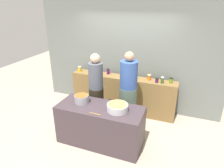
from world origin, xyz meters
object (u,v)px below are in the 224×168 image
object	(u,v)px
preserve_jar_2	(108,71)
preserve_jar_5	(149,77)
cook_in_cap	(128,95)
wooden_spoon	(95,114)
preserve_jar_6	(157,80)
preserve_jar_1	(100,71)
preserve_jar_8	(171,80)
cooking_pot_left	(82,99)
cooking_pot_center	(117,107)
preserve_jar_7	(162,80)
preserve_jar_0	(80,69)
preserve_jar_4	(135,76)
preserve_jar_3	(127,76)
cook_with_tongs	(96,94)

from	to	relation	value
preserve_jar_2	preserve_jar_5	distance (m)	1.08
cook_in_cap	wooden_spoon	bearing A→B (deg)	-106.97
preserve_jar_6	preserve_jar_2	bearing A→B (deg)	174.51
preserve_jar_1	preserve_jar_8	distance (m)	1.79
cooking_pot_left	cooking_pot_center	distance (m)	0.78
preserve_jar_5	cooking_pot_left	xyz separation A→B (m)	(-1.07, -1.39, -0.11)
preserve_jar_7	cook_in_cap	world-z (taller)	cook_in_cap
preserve_jar_0	preserve_jar_8	xyz separation A→B (m)	(2.38, 0.05, -0.01)
preserve_jar_6	cook_in_cap	size ratio (longest dim) A/B	0.06
cooking_pot_center	preserve_jar_2	bearing A→B (deg)	118.17
preserve_jar_5	preserve_jar_2	bearing A→B (deg)	178.10
preserve_jar_6	cooking_pot_left	xyz separation A→B (m)	(-1.27, -1.30, -0.10)
preserve_jar_0	preserve_jar_1	world-z (taller)	preserve_jar_1
preserve_jar_1	preserve_jar_4	bearing A→B (deg)	-0.98
preserve_jar_0	preserve_jar_3	xyz separation A→B (m)	(1.34, -0.05, -0.00)
preserve_jar_0	cook_with_tongs	xyz separation A→B (m)	(0.88, -0.83, -0.23)
preserve_jar_2	preserve_jar_8	xyz separation A→B (m)	(1.59, -0.03, -0.01)
cooking_pot_left	cook_with_tongs	world-z (taller)	cook_with_tongs
preserve_jar_3	preserve_jar_6	size ratio (longest dim) A/B	1.23
preserve_jar_0	preserve_jar_2	distance (m)	0.80
preserve_jar_1	cook_with_tongs	distance (m)	0.94
wooden_spoon	preserve_jar_3	bearing A→B (deg)	86.64
preserve_jar_6	preserve_jar_8	size ratio (longest dim) A/B	0.86
cooking_pot_center	preserve_jar_0	bearing A→B (deg)	138.70
preserve_jar_8	cook_with_tongs	xyz separation A→B (m)	(-1.50, -0.88, -0.22)
preserve_jar_3	preserve_jar_6	distance (m)	0.73
preserve_jar_7	preserve_jar_3	bearing A→B (deg)	-178.49
cook_with_tongs	cooking_pot_left	bearing A→B (deg)	-98.77
preserve_jar_1	preserve_jar_2	world-z (taller)	same
preserve_jar_3	preserve_jar_5	bearing A→B (deg)	10.27
preserve_jar_0	preserve_jar_4	distance (m)	1.53
preserve_jar_8	preserve_jar_5	bearing A→B (deg)	-179.23
preserve_jar_1	cooking_pot_center	xyz separation A→B (m)	(0.99, -1.43, -0.13)
preserve_jar_3	wooden_spoon	size ratio (longest dim) A/B	0.57
preserve_jar_1	preserve_jar_6	xyz separation A→B (m)	(1.48, -0.08, -0.02)
preserve_jar_7	cooking_pot_left	distance (m)	1.92
preserve_jar_0	cooking_pot_left	world-z (taller)	preserve_jar_0
preserve_jar_5	cook_in_cap	distance (m)	0.77
cook_with_tongs	preserve_jar_4	bearing A→B (deg)	52.38
preserve_jar_4	preserve_jar_8	xyz separation A→B (m)	(0.84, 0.03, -0.01)
preserve_jar_1	preserve_jar_0	bearing A→B (deg)	-176.16
preserve_jar_1	cook_with_tongs	size ratio (longest dim) A/B	0.08
cooking_pot_left	cooking_pot_center	bearing A→B (deg)	-3.53
cooking_pot_center	cook_with_tongs	size ratio (longest dim) A/B	0.23
preserve_jar_7	cooking_pot_center	distance (m)	1.50
preserve_jar_5	wooden_spoon	distance (m)	1.82
preserve_jar_2	wooden_spoon	xyz separation A→B (m)	(0.45, -1.74, -0.19)
preserve_jar_3	preserve_jar_8	bearing A→B (deg)	5.65
preserve_jar_5	preserve_jar_7	xyz separation A→B (m)	(0.32, -0.07, 0.00)
preserve_jar_2	preserve_jar_7	world-z (taller)	preserve_jar_7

